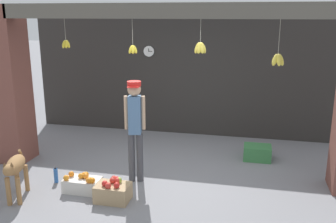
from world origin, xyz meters
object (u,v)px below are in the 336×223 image
Objects in this scene: fruit_crate_oranges at (83,184)px; water_bottle at (56,175)px; dog at (15,169)px; shopkeeper at (135,123)px; fruit_crate_apples at (113,191)px; wall_clock at (149,51)px; produce_box_green at (257,153)px.

fruit_crate_oranges is 2.11× the size of water_bottle.
dog is 3.15× the size of water_bottle.
water_bottle is at bearing 4.48° from shopkeeper.
shopkeeper is (1.57, 1.00, 0.52)m from dog.
dog reaches higher than fruit_crate_apples.
water_bottle is at bearing 161.45° from fruit_crate_apples.
dog is at bearing -153.00° from fruit_crate_oranges.
dog is 3.29× the size of wall_clock.
wall_clock reaches higher than produce_box_green.
produce_box_green is 2.00× the size of wall_clock.
wall_clock reaches higher than dog.
dog is 1.64× the size of produce_box_green.
dog is at bearing -113.29° from water_bottle.
shopkeeper is 6.59× the size of wall_clock.
fruit_crate_oranges is at bearing 162.91° from fruit_crate_apples.
shopkeeper is 2.61m from produce_box_green.
fruit_crate_oranges is 3.37m from produce_box_green.
wall_clock reaches higher than fruit_crate_apples.
water_bottle is (-0.58, 0.21, -0.00)m from fruit_crate_oranges.
produce_box_green reaches higher than water_bottle.
produce_box_green is at bearing -27.16° from wall_clock.
shopkeeper is 2.90m from wall_clock.
water_bottle is (-1.29, -0.35, -0.89)m from shopkeeper.
fruit_crate_oranges reaches higher than water_bottle.
fruit_crate_oranges is 1.13× the size of fruit_crate_apples.
wall_clock is (-0.50, 2.71, 0.90)m from shopkeeper.
dog is at bearing 21.74° from shopkeeper.
water_bottle is (0.28, 0.65, -0.37)m from dog.
dog is at bearing -169.75° from fruit_crate_apples.
fruit_crate_oranges is at bearing -93.65° from wall_clock.
fruit_crate_oranges is at bearing 27.62° from shopkeeper.
fruit_crate_oranges is 0.62m from water_bottle.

